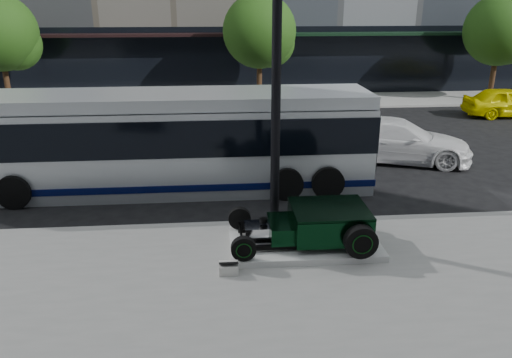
{
  "coord_description": "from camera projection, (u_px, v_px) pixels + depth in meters",
  "views": [
    {
      "loc": [
        -1.47,
        -13.69,
        5.5
      ],
      "look_at": [
        -0.46,
        -1.86,
        1.2
      ],
      "focal_mm": 35.0,
      "sensor_mm": 36.0,
      "label": 1
    }
  ],
  "objects": [
    {
      "name": "ground",
      "position": [
        266.0,
        195.0,
        14.82
      ],
      "size": [
        120.0,
        120.0,
        0.0
      ],
      "primitive_type": "plane",
      "color": "black",
      "rests_on": "ground"
    },
    {
      "name": "sidewalk_far",
      "position": [
        240.0,
        102.0,
        27.91
      ],
      "size": [
        70.0,
        4.0,
        0.12
      ],
      "primitive_type": "cube",
      "color": "gray",
      "rests_on": "ground"
    },
    {
      "name": "street_trees",
      "position": [
        262.0,
        34.0,
        25.87
      ],
      "size": [
        29.8,
        3.8,
        5.7
      ],
      "color": "black",
      "rests_on": "sidewalk_far"
    },
    {
      "name": "display_plinth",
      "position": [
        304.0,
        244.0,
        11.47
      ],
      "size": [
        3.4,
        1.8,
        0.15
      ],
      "primitive_type": "cube",
      "color": "silver",
      "rests_on": "sidewalk_near"
    },
    {
      "name": "hot_rod",
      "position": [
        320.0,
        223.0,
        11.33
      ],
      "size": [
        3.22,
        2.0,
        0.81
      ],
      "color": "black",
      "rests_on": "display_plinth"
    },
    {
      "name": "info_plaque",
      "position": [
        229.0,
        267.0,
        10.35
      ],
      "size": [
        0.4,
        0.3,
        0.31
      ],
      "color": "silver",
      "rests_on": "sidewalk_near"
    },
    {
      "name": "lamppost",
      "position": [
        276.0,
        93.0,
        11.28
      ],
      "size": [
        0.4,
        0.4,
        7.29
      ],
      "color": "black",
      "rests_on": "sidewalk_near"
    },
    {
      "name": "transit_bus",
      "position": [
        169.0,
        141.0,
        14.96
      ],
      "size": [
        12.12,
        2.88,
        2.92
      ],
      "color": "silver",
      "rests_on": "ground"
    },
    {
      "name": "white_sedan",
      "position": [
        396.0,
        140.0,
        17.76
      ],
      "size": [
        5.57,
        3.54,
        1.5
      ],
      "primitive_type": "imported",
      "rotation": [
        0.0,
        0.0,
        1.27
      ],
      "color": "white",
      "rests_on": "ground"
    },
    {
      "name": "yellow_taxi",
      "position": [
        509.0,
        102.0,
        24.43
      ],
      "size": [
        4.31,
        1.95,
        1.44
      ],
      "primitive_type": "imported",
      "rotation": [
        0.0,
        0.0,
        1.51
      ],
      "color": "#ECE200",
      "rests_on": "ground"
    }
  ]
}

